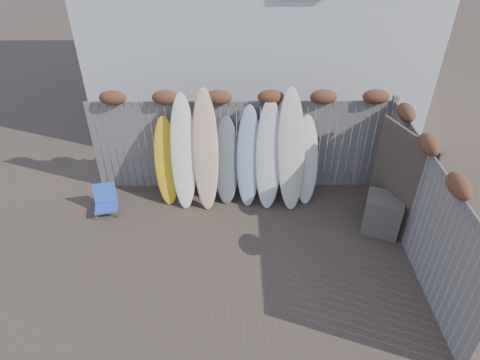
{
  "coord_description": "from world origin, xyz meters",
  "views": [
    {
      "loc": [
        -0.06,
        -5.13,
        5.56
      ],
      "look_at": [
        0.0,
        1.2,
        1.0
      ],
      "focal_mm": 32.0,
      "sensor_mm": 36.0,
      "label": 1
    }
  ],
  "objects_px": {
    "wooden_crate": "(383,214)",
    "beach_chair": "(106,200)",
    "surfboard_0": "(166,162)",
    "lattice_panel": "(399,183)"
  },
  "relations": [
    {
      "from": "wooden_crate",
      "to": "surfboard_0",
      "type": "height_order",
      "value": "surfboard_0"
    },
    {
      "from": "surfboard_0",
      "to": "wooden_crate",
      "type": "bearing_deg",
      "value": -19.16
    },
    {
      "from": "wooden_crate",
      "to": "lattice_panel",
      "type": "height_order",
      "value": "lattice_panel"
    },
    {
      "from": "beach_chair",
      "to": "surfboard_0",
      "type": "relative_size",
      "value": 0.32
    },
    {
      "from": "beach_chair",
      "to": "lattice_panel",
      "type": "xyz_separation_m",
      "value": [
        5.52,
        -0.54,
        0.76
      ]
    },
    {
      "from": "beach_chair",
      "to": "surfboard_0",
      "type": "xyz_separation_m",
      "value": [
        1.21,
        0.45,
        0.61
      ]
    },
    {
      "from": "surfboard_0",
      "to": "beach_chair",
      "type": "bearing_deg",
      "value": -164.45
    },
    {
      "from": "lattice_panel",
      "to": "surfboard_0",
      "type": "relative_size",
      "value": 1.13
    },
    {
      "from": "wooden_crate",
      "to": "beach_chair",
      "type": "bearing_deg",
      "value": 173.4
    },
    {
      "from": "surfboard_0",
      "to": "lattice_panel",
      "type": "bearing_deg",
      "value": -17.54
    }
  ]
}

